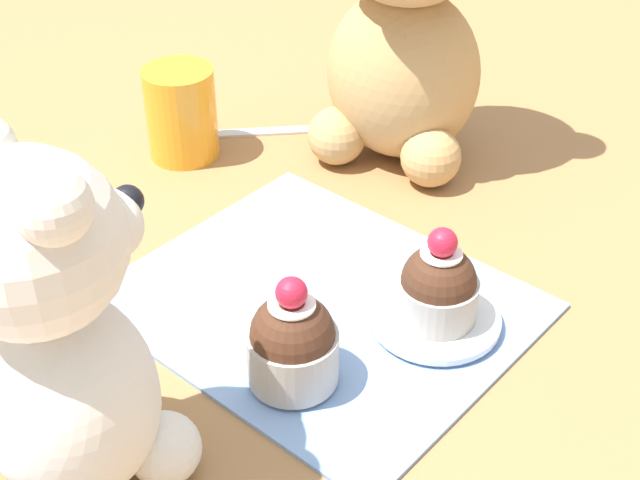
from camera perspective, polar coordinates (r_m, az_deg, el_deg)
ground_plane at (r=0.62m, az=-0.00°, el=-4.18°), size 4.00×4.00×0.00m
knitted_placemat at (r=0.62m, az=-0.00°, el=-3.97°), size 0.27×0.22×0.01m
teddy_bear_cream at (r=0.47m, az=-16.43°, el=-5.96°), size 0.12×0.11×0.21m
teddy_bear_tan at (r=0.74m, az=5.49°, el=14.80°), size 0.16×0.16×0.27m
cupcake_near_cream_bear at (r=0.54m, az=-1.77°, el=-6.60°), size 0.06×0.06×0.08m
saucer_plate at (r=0.60m, az=7.37°, el=-4.98°), size 0.09×0.09×0.01m
cupcake_near_tan_bear at (r=0.59m, az=7.57°, el=-3.00°), size 0.05×0.05×0.07m
juice_glass at (r=0.78m, az=-8.87°, el=8.03°), size 0.06×0.06×0.08m
teaspoon at (r=0.83m, az=-3.61°, el=7.00°), size 0.09×0.09×0.01m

